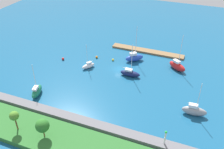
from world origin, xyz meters
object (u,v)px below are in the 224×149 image
Objects in this scene: park_tree_west at (42,126)px; sailboat_gray_west_end at (194,111)px; sailboat_navy_lone_north at (130,73)px; sailboat_red_center_basin at (177,66)px; sailboat_white_along_channel at (88,66)px; mooring_buoy_orange at (97,57)px; mooring_buoy_red at (63,59)px; sailboat_blue_by_breakwater at (134,57)px; harbor_beacon at (165,136)px; pier_dock at (147,51)px; sailboat_green_far_north at (37,91)px; park_tree_mideast at (14,116)px; mooring_buoy_yellow at (113,60)px.

park_tree_west is 37.06m from sailboat_gray_west_end.
park_tree_west is 0.42× the size of sailboat_navy_lone_north.
park_tree_west is 47.43m from sailboat_red_center_basin.
mooring_buoy_orange is at bearing -145.95° from sailboat_white_along_channel.
sailboat_red_center_basin is at bearing -167.45° from mooring_buoy_red.
sailboat_red_center_basin is at bearing -39.42° from sailboat_blue_by_breakwater.
sailboat_navy_lone_north is at bearing -56.98° from harbor_beacon.
sailboat_navy_lone_north is at bearing -119.10° from sailboat_blue_by_breakwater.
park_tree_west is at bearing 97.30° from mooring_buoy_orange.
sailboat_navy_lone_north is (0.95, 17.61, 0.72)m from pier_dock.
sailboat_green_far_north is 42.77m from sailboat_gray_west_end.
mooring_buoy_orange is at bearing -45.43° from harbor_beacon.
pier_dock is 30.03× the size of mooring_buoy_red.
harbor_beacon reaches higher than mooring_buoy_orange.
park_tree_mideast is 6.97× the size of mooring_buoy_yellow.
harbor_beacon is 0.33× the size of sailboat_navy_lone_north.
sailboat_green_far_north reaches higher than sailboat_white_along_channel.
park_tree_west reaches higher than harbor_beacon.
mooring_buoy_orange is at bearing 154.81° from sailboat_blue_by_breakwater.
sailboat_blue_by_breakwater is at bearing -147.31° from sailboat_red_center_basin.
park_tree_west is (-7.01, -0.47, -0.82)m from park_tree_mideast.
sailboat_red_center_basin is at bearing 106.29° from sailboat_gray_west_end.
pier_dock is 8.49m from sailboat_blue_by_breakwater.
mooring_buoy_red is (38.04, 8.47, -0.91)m from sailboat_red_center_basin.
park_tree_west is (10.55, 49.74, 4.13)m from pier_dock.
mooring_buoy_red is at bearing 161.64° from sailboat_blue_by_breakwater.
mooring_buoy_yellow is at bearing 144.31° from sailboat_gray_west_end.
sailboat_gray_west_end is at bearing -29.08° from sailboat_navy_lone_north.
pier_dock is 2.74× the size of sailboat_green_far_north.
sailboat_red_center_basin reaches higher than park_tree_west.
sailboat_red_center_basin reaches higher than sailboat_gray_west_end.
sailboat_blue_by_breakwater is (-14.99, -42.18, -3.93)m from park_tree_mideast.
harbor_beacon is 33.93m from sailboat_red_center_basin.
sailboat_red_center_basin reaches higher than sailboat_white_along_channel.
sailboat_red_center_basin reaches higher than mooring_buoy_red.
pier_dock is at bearing -131.51° from mooring_buoy_yellow.
pier_dock is 7.16× the size of harbor_beacon.
sailboat_gray_west_end is at bearing -149.94° from park_tree_mideast.
mooring_buoy_yellow is (-5.81, -7.50, -0.53)m from sailboat_white_along_channel.
sailboat_gray_west_end is 12.04× the size of mooring_buoy_orange.
pier_dock is at bearing -70.47° from harbor_beacon.
park_tree_west is 32.11m from sailboat_white_along_channel.
park_tree_west is 5.81× the size of mooring_buoy_orange.
harbor_beacon is 4.19× the size of mooring_buoy_red.
harbor_beacon is at bearing 109.53° from pier_dock.
pier_dock is at bearing 33.54° from sailboat_blue_by_breakwater.
sailboat_white_along_channel is 29.17m from sailboat_red_center_basin.
harbor_beacon is 4.58× the size of mooring_buoy_orange.
sailboat_white_along_channel is 16.25m from sailboat_blue_by_breakwater.
mooring_buoy_yellow is (9.45, 10.68, 0.04)m from pier_dock.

